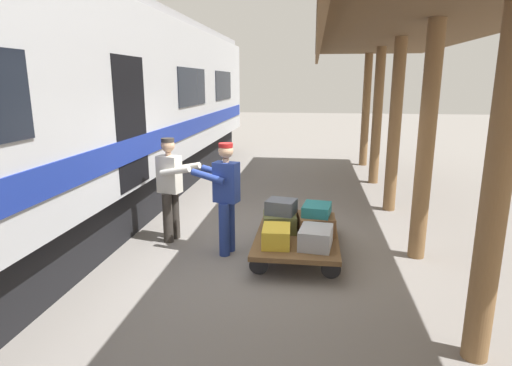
{
  "coord_description": "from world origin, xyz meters",
  "views": [
    {
      "loc": [
        -0.51,
        6.28,
        2.58
      ],
      "look_at": [
        0.28,
        0.35,
        1.15
      ],
      "focal_mm": 29.93,
      "sensor_mm": 36.0,
      "label": 1
    }
  ],
  "objects_px": {
    "suitcase_gray_aluminum": "(316,237)",
    "suitcase_slate_roller": "(281,207)",
    "suitcase_teal_softside": "(317,209)",
    "suitcase_olive_duffel": "(280,222)",
    "suitcase_yellow_case": "(276,236)",
    "suitcase_maroon_trunk": "(315,214)",
    "suitcase_orange_carryall": "(282,211)",
    "train_car": "(41,115)",
    "porter_in_overalls": "(225,195)",
    "luggage_cart": "(297,234)",
    "suitcase_brown_leather": "(316,224)",
    "porter_by_door": "(171,186)"
  },
  "relations": [
    {
      "from": "suitcase_gray_aluminum",
      "to": "suitcase_slate_roller",
      "type": "relative_size",
      "value": 1.31
    },
    {
      "from": "suitcase_orange_carryall",
      "to": "suitcase_maroon_trunk",
      "type": "bearing_deg",
      "value": 180.0
    },
    {
      "from": "luggage_cart",
      "to": "train_car",
      "type": "bearing_deg",
      "value": -0.77
    },
    {
      "from": "porter_in_overalls",
      "to": "suitcase_maroon_trunk",
      "type": "bearing_deg",
      "value": -150.67
    },
    {
      "from": "suitcase_yellow_case",
      "to": "suitcase_maroon_trunk",
      "type": "bearing_deg",
      "value": -115.01
    },
    {
      "from": "suitcase_slate_roller",
      "to": "suitcase_yellow_case",
      "type": "bearing_deg",
      "value": 88.09
    },
    {
      "from": "suitcase_yellow_case",
      "to": "suitcase_slate_roller",
      "type": "height_order",
      "value": "suitcase_slate_roller"
    },
    {
      "from": "suitcase_olive_duffel",
      "to": "suitcase_teal_softside",
      "type": "xyz_separation_m",
      "value": [
        -0.56,
        -0.03,
        0.22
      ]
    },
    {
      "from": "suitcase_maroon_trunk",
      "to": "porter_by_door",
      "type": "distance_m",
      "value": 2.41
    },
    {
      "from": "suitcase_orange_carryall",
      "to": "train_car",
      "type": "bearing_deg",
      "value": 7.98
    },
    {
      "from": "suitcase_maroon_trunk",
      "to": "suitcase_olive_duffel",
      "type": "distance_m",
      "value": 0.8
    },
    {
      "from": "suitcase_gray_aluminum",
      "to": "porter_in_overalls",
      "type": "relative_size",
      "value": 0.32
    },
    {
      "from": "suitcase_teal_softside",
      "to": "suitcase_olive_duffel",
      "type": "bearing_deg",
      "value": 2.87
    },
    {
      "from": "suitcase_brown_leather",
      "to": "suitcase_gray_aluminum",
      "type": "relative_size",
      "value": 1.0
    },
    {
      "from": "suitcase_olive_duffel",
      "to": "porter_in_overalls",
      "type": "xyz_separation_m",
      "value": [
        0.81,
        0.17,
        0.46
      ]
    },
    {
      "from": "train_car",
      "to": "suitcase_teal_softside",
      "type": "xyz_separation_m",
      "value": [
        -4.36,
        0.03,
        -1.37
      ]
    },
    {
      "from": "porter_in_overalls",
      "to": "suitcase_olive_duffel",
      "type": "bearing_deg",
      "value": -167.85
    },
    {
      "from": "suitcase_maroon_trunk",
      "to": "suitcase_orange_carryall",
      "type": "xyz_separation_m",
      "value": [
        0.55,
        0.0,
        0.04
      ]
    },
    {
      "from": "suitcase_gray_aluminum",
      "to": "suitcase_yellow_case",
      "type": "bearing_deg",
      "value": 0.0
    },
    {
      "from": "train_car",
      "to": "luggage_cart",
      "type": "height_order",
      "value": "train_car"
    },
    {
      "from": "train_car",
      "to": "suitcase_gray_aluminum",
      "type": "relative_size",
      "value": 35.68
    },
    {
      "from": "train_car",
      "to": "suitcase_yellow_case",
      "type": "distance_m",
      "value": 4.17
    },
    {
      "from": "suitcase_yellow_case",
      "to": "suitcase_brown_leather",
      "type": "relative_size",
      "value": 0.95
    },
    {
      "from": "luggage_cart",
      "to": "suitcase_orange_carryall",
      "type": "xyz_separation_m",
      "value": [
        0.27,
        -0.59,
        0.19
      ]
    },
    {
      "from": "train_car",
      "to": "suitcase_teal_softside",
      "type": "height_order",
      "value": "train_car"
    },
    {
      "from": "suitcase_brown_leather",
      "to": "suitcase_teal_softside",
      "type": "xyz_separation_m",
      "value": [
        -0.01,
        -0.03,
        0.22
      ]
    },
    {
      "from": "suitcase_gray_aluminum",
      "to": "suitcase_orange_carryall",
      "type": "distance_m",
      "value": 1.3
    },
    {
      "from": "suitcase_teal_softside",
      "to": "suitcase_maroon_trunk",
      "type": "bearing_deg",
      "value": -88.86
    },
    {
      "from": "suitcase_teal_softside",
      "to": "train_car",
      "type": "bearing_deg",
      "value": -0.35
    },
    {
      "from": "suitcase_yellow_case",
      "to": "suitcase_olive_duffel",
      "type": "distance_m",
      "value": 0.59
    },
    {
      "from": "suitcase_brown_leather",
      "to": "porter_by_door",
      "type": "distance_m",
      "value": 2.39
    },
    {
      "from": "suitcase_gray_aluminum",
      "to": "suitcase_orange_carryall",
      "type": "bearing_deg",
      "value": -64.99
    },
    {
      "from": "suitcase_yellow_case",
      "to": "suitcase_teal_softside",
      "type": "xyz_separation_m",
      "value": [
        -0.56,
        -0.62,
        0.22
      ]
    },
    {
      "from": "luggage_cart",
      "to": "suitcase_orange_carryall",
      "type": "height_order",
      "value": "suitcase_orange_carryall"
    },
    {
      "from": "suitcase_yellow_case",
      "to": "suitcase_slate_roller",
      "type": "xyz_separation_m",
      "value": [
        -0.02,
        -0.62,
        0.25
      ]
    },
    {
      "from": "suitcase_brown_leather",
      "to": "suitcase_orange_carryall",
      "type": "bearing_deg",
      "value": -46.99
    },
    {
      "from": "train_car",
      "to": "suitcase_orange_carryall",
      "type": "xyz_separation_m",
      "value": [
        -3.8,
        -0.53,
        -1.59
      ]
    },
    {
      "from": "suitcase_yellow_case",
      "to": "suitcase_brown_leather",
      "type": "xyz_separation_m",
      "value": [
        -0.55,
        -0.59,
        0.01
      ]
    },
    {
      "from": "suitcase_yellow_case",
      "to": "suitcase_gray_aluminum",
      "type": "relative_size",
      "value": 0.95
    },
    {
      "from": "suitcase_teal_softside",
      "to": "suitcase_gray_aluminum",
      "type": "bearing_deg",
      "value": 88.96
    },
    {
      "from": "luggage_cart",
      "to": "porter_by_door",
      "type": "distance_m",
      "value": 2.17
    },
    {
      "from": "porter_by_door",
      "to": "suitcase_teal_softside",
      "type": "bearing_deg",
      "value": 174.85
    },
    {
      "from": "suitcase_maroon_trunk",
      "to": "suitcase_orange_carryall",
      "type": "relative_size",
      "value": 0.76
    },
    {
      "from": "train_car",
      "to": "suitcase_yellow_case",
      "type": "xyz_separation_m",
      "value": [
        -3.8,
        0.64,
        -1.6
      ]
    },
    {
      "from": "suitcase_yellow_case",
      "to": "porter_by_door",
      "type": "relative_size",
      "value": 0.31
    },
    {
      "from": "train_car",
      "to": "suitcase_teal_softside",
      "type": "relative_size",
      "value": 40.01
    },
    {
      "from": "suitcase_olive_duffel",
      "to": "suitcase_slate_roller",
      "type": "bearing_deg",
      "value": -126.14
    },
    {
      "from": "train_car",
      "to": "suitcase_orange_carryall",
      "type": "relative_size",
      "value": 32.56
    },
    {
      "from": "suitcase_yellow_case",
      "to": "suitcase_orange_carryall",
      "type": "height_order",
      "value": "suitcase_orange_carryall"
    },
    {
      "from": "luggage_cart",
      "to": "suitcase_brown_leather",
      "type": "bearing_deg",
      "value": 180.0
    }
  ]
}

